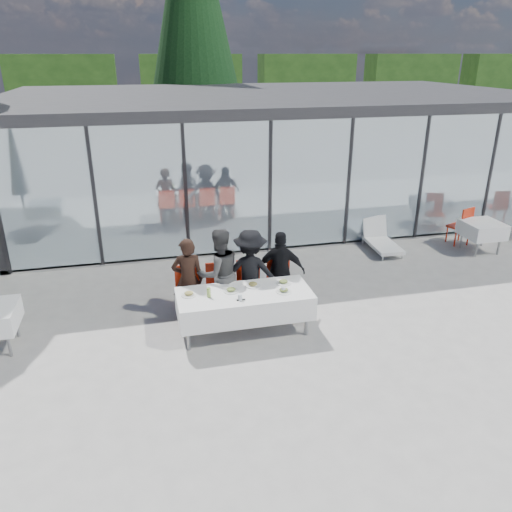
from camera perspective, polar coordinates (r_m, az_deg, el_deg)
The scene contains 24 objects.
ground at distance 8.41m, azimuth 1.74°, elevation -9.98°, with size 90.00×90.00×0.00m, color #A5A29C.
pavilion at distance 15.70m, azimuth 1.17°, elevation 13.67°, with size 14.80×8.80×3.44m.
treeline at distance 34.94m, azimuth -14.24°, elevation 17.85°, with size 62.50×2.00×4.40m.
dining_table at distance 8.49m, azimuth -1.33°, elevation -5.47°, with size 2.26×0.96×0.75m.
diner_a at distance 8.87m, azimuth -7.77°, elevation -2.69°, with size 0.56×0.56×1.55m, color black.
diner_chair_a at distance 9.04m, azimuth -7.74°, elevation -3.87°, with size 0.44×0.44×0.97m.
diner_b at distance 8.91m, azimuth -4.22°, elevation -2.00°, with size 0.81×0.81×1.67m, color #454545.
diner_chair_b at distance 9.10m, azimuth -4.24°, elevation -3.53°, with size 0.44×0.44×0.97m.
diner_c at distance 9.02m, azimuth -0.65°, elevation -1.86°, with size 1.04×1.04×1.60m, color black.
diner_chair_c at distance 9.19m, azimuth -0.74°, elevation -3.19°, with size 0.44×0.44×0.97m.
diner_d at distance 9.17m, azimuth 2.85°, elevation -1.76°, with size 0.89×0.89×1.52m, color black.
diner_chair_d at distance 9.32m, azimuth 2.70°, elevation -2.83°, with size 0.44×0.44×0.97m.
plate_a at distance 8.36m, azimuth -7.67°, elevation -4.32°, with size 0.26×0.26×0.07m.
plate_b at distance 8.42m, azimuth -2.86°, elevation -3.92°, with size 0.26×0.26×0.07m.
plate_c at distance 8.60m, azimuth -0.35°, elevation -3.29°, with size 0.26×0.26×0.07m.
plate_d at distance 8.71m, azimuth 3.16°, elevation -3.00°, with size 0.26×0.26×0.07m.
plate_extra at distance 8.41m, azimuth 3.19°, elevation -3.97°, with size 0.26×0.26×0.07m.
juice_bottle at distance 8.24m, azimuth -5.42°, elevation -4.17°, with size 0.06×0.06×0.16m, color #90B24A.
drinking_glasses at distance 8.24m, azimuth 0.70°, elevation -4.31°, with size 0.83×0.18×0.10m.
folded_eyeglasses at distance 8.13m, azimuth -1.73°, elevation -5.03°, with size 0.14×0.03×0.01m, color black.
spare_table_right at distance 13.12m, azimuth 24.43°, elevation 2.77°, with size 0.86×0.86×0.74m.
spare_chair_b at distance 13.40m, azimuth 22.52°, elevation 3.38°, with size 0.57×0.57×0.97m.
lounger at distance 12.56m, azimuth 13.98°, elevation 1.90°, with size 0.67×1.36×0.72m.
conifer_tree at distance 20.06m, azimuth -7.26°, elevation 26.38°, with size 4.00×4.00×10.50m.
Camera 1 is at (-1.89, -6.86, 4.48)m, focal length 35.00 mm.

